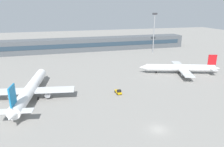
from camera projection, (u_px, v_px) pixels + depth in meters
ground_plane at (115, 80)px, 90.83m from camera, size 400.00×400.00×0.00m
terminal_building at (89, 44)px, 150.40m from camera, size 143.28×12.13×9.00m
airplane_near at (31, 89)px, 72.45m from camera, size 30.09×42.74×10.60m
airplane_mid at (179, 68)px, 98.36m from camera, size 36.56×26.08×9.30m
baggage_tug_yellow at (118, 92)px, 76.11m from camera, size 1.96×3.67×1.75m
floodlight_tower_west at (154, 30)px, 139.66m from camera, size 3.20×0.80×26.40m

